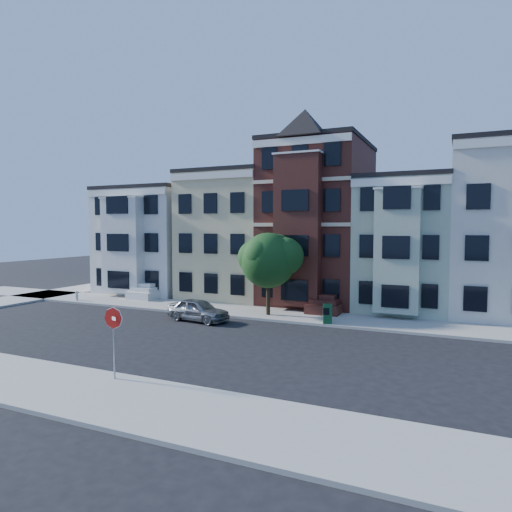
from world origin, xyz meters
The scene contains 12 objects.
ground centered at (0.00, 0.00, 0.00)m, with size 120.00×120.00×0.00m, color black.
far_sidewalk centered at (0.00, 8.00, 0.07)m, with size 60.00×4.00×0.15m, color #9E9B93.
near_sidewalk centered at (0.00, -8.00, 0.07)m, with size 60.00×4.00×0.15m, color #9E9B93.
house_white centered at (-15.00, 14.50, 4.50)m, with size 8.00×9.00×9.00m, color silver.
house_yellow centered at (-7.00, 14.50, 5.00)m, with size 7.00×9.00×10.00m, color beige.
house_brown centered at (0.00, 14.50, 6.00)m, with size 7.00×9.00×12.00m, color #411A14.
house_green centered at (6.50, 14.50, 4.50)m, with size 6.00×9.00×9.00m, color #A5B59C.
street_tree centered at (-1.22, 7.33, 3.44)m, with size 5.65×5.65×6.58m, color #214E1D, non-canonical shape.
parked_car centered at (-4.65, 4.31, 0.70)m, with size 1.65×4.09×1.39m, color gray.
newspaper_box centered at (3.01, 6.30, 0.72)m, with size 0.52×0.46×1.15m, color #18542A.
fire_hydrant centered at (-17.00, 6.53, 0.44)m, with size 0.21×0.21×0.58m, color beige.
stop_sign centered at (-1.57, -6.61, 1.68)m, with size 0.84×0.12×3.06m, color #AD150F, non-canonical shape.
Camera 1 is at (10.17, -19.67, 5.80)m, focal length 32.00 mm.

